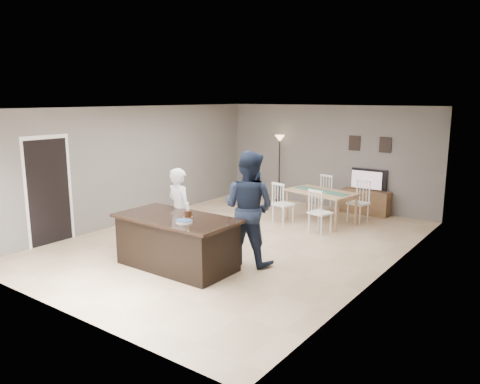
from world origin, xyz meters
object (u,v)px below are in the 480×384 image
Objects in this scene: birthday_cake at (188,214)px; floor_lamp at (280,150)px; woman at (180,212)px; tv_console at (365,202)px; plate_stack at (184,221)px; kitchen_island at (177,242)px; man at (249,208)px; dining_table at (321,197)px; television at (368,180)px.

floor_lamp reaches higher than birthday_cake.
woman is 0.88× the size of floor_lamp.
tv_console is 4.28× the size of plate_stack.
floor_lamp is (-0.92, 5.04, 0.63)m from woman.
plate_stack reaches higher than kitchen_island.
birthday_cake is at bearing 45.01° from man.
kitchen_island is 0.54m from birthday_cake.
birthday_cake is 5.73m from floor_lamp.
kitchen_island is 1.79× the size of tv_console.
tv_console is 0.58× the size of dining_table.
floor_lamp is (-2.57, 0.02, 1.14)m from tv_console.
woman reaches higher than kitchen_island.
birthday_cake reaches higher than kitchen_island.
kitchen_island is 1.07× the size of man.
plate_stack is (-0.50, -1.12, -0.08)m from man.
kitchen_island is 1.15× the size of floor_lamp.
kitchen_island is at bearing -150.99° from birthday_cake.
woman is 5.16m from floor_lamp.
woman reaches higher than dining_table.
birthday_cake is 0.37m from plate_stack.
television is at bearing 79.54° from birthday_cake.
television is (0.00, 0.07, 0.56)m from tv_console.
man is (0.87, 0.91, 0.55)m from kitchen_island.
floor_lamp reaches higher than dining_table.
television is 3.26× the size of plate_stack.
television is 0.56× the size of woman.
floor_lamp is (-1.55, 5.49, 0.48)m from birthday_cake.
birthday_cake is at bearing 29.01° from kitchen_island.
dining_table reaches higher than tv_console.
dining_table is at bearing -95.99° from woman.
woman is 0.81× the size of man.
plate_stack is at bearing -57.15° from birthday_cake.
woman is 1.38m from man.
television is at bearing 82.92° from dining_table.
birthday_cake reaches higher than plate_stack.
woman is at bearing -108.14° from tv_console.
man reaches higher than woman.
tv_console is at bearing -98.59° from man.
dining_table is (-0.53, -1.43, 0.32)m from tv_console.
man is (-0.33, -4.66, 0.70)m from tv_console.
kitchen_island is 1.03× the size of dining_table.
man is at bearing 86.01° from television.
television is (1.20, 5.64, 0.41)m from kitchen_island.
dining_table is at bearing -110.40° from tv_console.
kitchen_island is at bearing -102.16° from tv_console.
plate_stack is at bearing -81.41° from dining_table.
tv_console is at bearing 90.00° from television.
kitchen_island is 0.80m from woman.
dining_table is at bearing 86.14° from plate_stack.
woman is at bearing 143.99° from birthday_cake.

